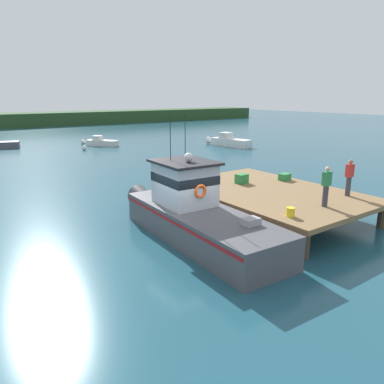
% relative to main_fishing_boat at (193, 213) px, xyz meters
% --- Properties ---
extents(ground_plane, '(200.00, 200.00, 0.00)m').
position_rel_main_fishing_boat_xyz_m(ground_plane, '(-0.23, 0.19, -1.01)').
color(ground_plane, '#1E4C5B').
extents(dock, '(6.00, 9.00, 1.20)m').
position_rel_main_fishing_boat_xyz_m(dock, '(4.57, 0.19, 0.07)').
color(dock, '#4C3D2D').
rests_on(dock, ground).
extents(main_fishing_boat, '(2.90, 9.87, 4.80)m').
position_rel_main_fishing_boat_xyz_m(main_fishing_boat, '(0.00, 0.00, 0.00)').
color(main_fishing_boat, '#4C4C51').
rests_on(main_fishing_boat, ground).
extents(crate_single_far, '(0.66, 0.53, 0.35)m').
position_rel_main_fishing_boat_xyz_m(crate_single_far, '(6.84, 1.22, 0.37)').
color(crate_single_far, '#2D8442').
rests_on(crate_single_far, dock).
extents(crate_stack_near_edge, '(0.64, 0.49, 0.46)m').
position_rel_main_fishing_boat_xyz_m(crate_stack_near_edge, '(4.52, 2.04, 0.42)').
color(crate_stack_near_edge, '#2D8442').
rests_on(crate_stack_near_edge, dock).
extents(bait_bucket, '(0.32, 0.32, 0.34)m').
position_rel_main_fishing_boat_xyz_m(bait_bucket, '(2.29, -2.95, 0.36)').
color(bait_bucket, yellow).
rests_on(bait_bucket, dock).
extents(deckhand_by_the_boat, '(0.36, 0.22, 1.63)m').
position_rel_main_fishing_boat_xyz_m(deckhand_by_the_boat, '(4.42, -2.90, 1.05)').
color(deckhand_by_the_boat, '#383842').
rests_on(deckhand_by_the_boat, dock).
extents(deckhand_further_back, '(0.36, 0.22, 1.63)m').
position_rel_main_fishing_boat_xyz_m(deckhand_further_back, '(6.66, -2.50, 1.05)').
color(deckhand_further_back, '#383842').
rests_on(deckhand_further_back, dock).
extents(moored_boat_outer_mooring, '(2.27, 5.97, 1.49)m').
position_rel_main_fishing_boat_xyz_m(moored_boat_outer_mooring, '(19.27, 19.88, -0.49)').
color(moored_boat_outer_mooring, white).
rests_on(moored_boat_outer_mooring, ground).
extents(moored_boat_far_right, '(3.34, 4.07, 1.12)m').
position_rel_main_fishing_boat_xyz_m(moored_boat_far_right, '(7.70, 28.53, -0.62)').
color(moored_boat_far_right, silver).
rests_on(moored_boat_far_right, ground).
extents(mooring_buoy_inshore, '(0.48, 0.48, 0.48)m').
position_rel_main_fishing_boat_xyz_m(mooring_buoy_inshore, '(4.99, 26.18, -0.77)').
color(mooring_buoy_inshore, silver).
rests_on(mooring_buoy_inshore, ground).
extents(mooring_buoy_channel_marker, '(0.47, 0.47, 0.47)m').
position_rel_main_fishing_boat_xyz_m(mooring_buoy_channel_marker, '(4.94, 8.04, -0.77)').
color(mooring_buoy_channel_marker, red).
rests_on(mooring_buoy_channel_marker, ground).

